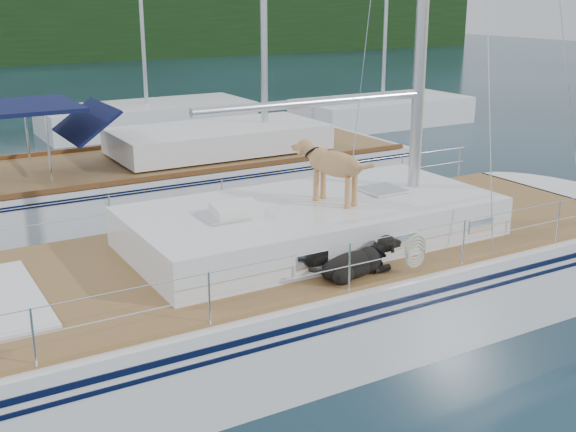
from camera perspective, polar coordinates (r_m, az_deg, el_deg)
ground at (r=10.42m, az=-1.84°, el=-9.14°), size 120.00×120.00×0.00m
main_sailboat at (r=10.18m, az=-1.39°, el=-5.62°), size 12.00×3.80×14.01m
neighbor_sailboat at (r=16.44m, az=-8.85°, el=2.89°), size 11.00×3.50×13.30m
bg_boat_center at (r=25.99m, az=-11.05°, el=7.60°), size 7.20×3.00×11.65m
bg_boat_east at (r=27.16m, az=7.45°, el=8.18°), size 6.40×3.00×11.65m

